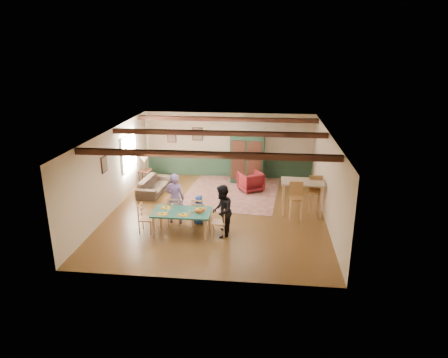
# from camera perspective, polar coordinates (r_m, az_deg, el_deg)

# --- Properties ---
(floor) EXTENTS (8.00, 8.00, 0.00)m
(floor) POSITION_cam_1_polar(r_m,az_deg,el_deg) (13.30, -1.03, -4.87)
(floor) COLOR #543517
(floor) RESTS_ON ground
(wall_back) EXTENTS (7.00, 0.02, 2.70)m
(wall_back) POSITION_cam_1_polar(r_m,az_deg,el_deg) (16.66, 0.66, 4.85)
(wall_back) COLOR beige
(wall_back) RESTS_ON floor
(wall_left) EXTENTS (0.02, 8.00, 2.70)m
(wall_left) POSITION_cam_1_polar(r_m,az_deg,el_deg) (13.70, -15.75, 1.14)
(wall_left) COLOR beige
(wall_left) RESTS_ON floor
(wall_right) EXTENTS (0.02, 8.00, 2.70)m
(wall_right) POSITION_cam_1_polar(r_m,az_deg,el_deg) (12.88, 14.58, 0.15)
(wall_right) COLOR beige
(wall_right) RESTS_ON floor
(ceiling) EXTENTS (7.00, 8.00, 0.02)m
(ceiling) POSITION_cam_1_polar(r_m,az_deg,el_deg) (12.48, -1.10, 6.60)
(ceiling) COLOR white
(ceiling) RESTS_ON wall_back
(wainscot_back) EXTENTS (6.95, 0.03, 0.90)m
(wainscot_back) POSITION_cam_1_polar(r_m,az_deg,el_deg) (16.87, 0.64, 1.86)
(wainscot_back) COLOR #1F3A29
(wainscot_back) RESTS_ON floor
(ceiling_beam_front) EXTENTS (6.95, 0.16, 0.16)m
(ceiling_beam_front) POSITION_cam_1_polar(r_m,az_deg,el_deg) (10.29, -2.71, 3.50)
(ceiling_beam_front) COLOR black
(ceiling_beam_front) RESTS_ON ceiling
(ceiling_beam_mid) EXTENTS (6.95, 0.16, 0.16)m
(ceiling_beam_mid) POSITION_cam_1_polar(r_m,az_deg,el_deg) (12.89, -0.87, 6.57)
(ceiling_beam_mid) COLOR black
(ceiling_beam_mid) RESTS_ON ceiling
(ceiling_beam_back) EXTENTS (6.95, 0.16, 0.16)m
(ceiling_beam_back) POSITION_cam_1_polar(r_m,az_deg,el_deg) (15.43, 0.32, 8.53)
(ceiling_beam_back) COLOR black
(ceiling_beam_back) RESTS_ON ceiling
(window_left) EXTENTS (0.06, 1.60, 1.30)m
(window_left) POSITION_cam_1_polar(r_m,az_deg,el_deg) (15.16, -13.40, 3.76)
(window_left) COLOR white
(window_left) RESTS_ON wall_left
(picture_left_wall) EXTENTS (0.04, 0.42, 0.52)m
(picture_left_wall) POSITION_cam_1_polar(r_m,az_deg,el_deg) (13.04, -16.73, 2.03)
(picture_left_wall) COLOR gray
(picture_left_wall) RESTS_ON wall_left
(picture_back_a) EXTENTS (0.45, 0.04, 0.55)m
(picture_back_a) POSITION_cam_1_polar(r_m,az_deg,el_deg) (16.70, -3.81, 6.42)
(picture_back_a) COLOR gray
(picture_back_a) RESTS_ON wall_back
(picture_back_b) EXTENTS (0.38, 0.04, 0.48)m
(picture_back_b) POSITION_cam_1_polar(r_m,az_deg,el_deg) (16.95, -7.49, 5.97)
(picture_back_b) COLOR gray
(picture_back_b) RESTS_ON wall_back
(dining_table) EXTENTS (1.69, 0.94, 0.70)m
(dining_table) POSITION_cam_1_polar(r_m,az_deg,el_deg) (11.81, -5.98, -6.23)
(dining_table) COLOR #1B5547
(dining_table) RESTS_ON floor
(dining_chair_far_left) EXTENTS (0.39, 0.41, 0.89)m
(dining_chair_far_left) POSITION_cam_1_polar(r_m,az_deg,el_deg) (12.45, -7.06, -4.46)
(dining_chair_far_left) COLOR tan
(dining_chair_far_left) RESTS_ON floor
(dining_chair_far_right) EXTENTS (0.39, 0.41, 0.89)m
(dining_chair_far_right) POSITION_cam_1_polar(r_m,az_deg,el_deg) (12.31, -3.64, -4.63)
(dining_chair_far_right) COLOR tan
(dining_chair_far_right) RESTS_ON floor
(dining_chair_end_left) EXTENTS (0.41, 0.39, 0.89)m
(dining_chair_end_left) POSITION_cam_1_polar(r_m,az_deg,el_deg) (12.03, -11.05, -5.51)
(dining_chair_end_left) COLOR tan
(dining_chair_end_left) RESTS_ON floor
(dining_chair_end_right) EXTENTS (0.41, 0.39, 0.89)m
(dining_chair_end_right) POSITION_cam_1_polar(r_m,az_deg,el_deg) (11.60, -0.75, -6.08)
(dining_chair_end_right) COLOR tan
(dining_chair_end_right) RESTS_ON floor
(person_man) EXTENTS (0.59, 0.39, 1.62)m
(person_man) POSITION_cam_1_polar(r_m,az_deg,el_deg) (12.38, -7.04, -2.78)
(person_man) COLOR slate
(person_man) RESTS_ON floor
(person_woman) EXTENTS (0.59, 0.75, 1.55)m
(person_woman) POSITION_cam_1_polar(r_m,az_deg,el_deg) (11.46, -0.29, -4.61)
(person_woman) COLOR black
(person_woman) RESTS_ON floor
(person_child) EXTENTS (0.46, 0.30, 0.94)m
(person_child) POSITION_cam_1_polar(r_m,az_deg,el_deg) (12.37, -3.59, -4.38)
(person_child) COLOR #254397
(person_child) RESTS_ON floor
(cat) EXTENTS (0.34, 0.13, 0.17)m
(cat) POSITION_cam_1_polar(r_m,az_deg,el_deg) (11.45, -3.62, -4.58)
(cat) COLOR #C55B22
(cat) RESTS_ON dining_table
(place_setting_near_left) EXTENTS (0.38, 0.28, 0.11)m
(place_setting_near_left) POSITION_cam_1_polar(r_m,az_deg,el_deg) (11.55, -8.80, -4.72)
(place_setting_near_left) COLOR gold
(place_setting_near_left) RESTS_ON dining_table
(place_setting_near_center) EXTENTS (0.38, 0.28, 0.11)m
(place_setting_near_center) POSITION_cam_1_polar(r_m,az_deg,el_deg) (11.41, -5.83, -4.88)
(place_setting_near_center) COLOR gold
(place_setting_near_center) RESTS_ON dining_table
(place_setting_far_left) EXTENTS (0.38, 0.28, 0.11)m
(place_setting_far_left) POSITION_cam_1_polar(r_m,az_deg,el_deg) (11.97, -8.24, -3.85)
(place_setting_far_left) COLOR gold
(place_setting_far_left) RESTS_ON dining_table
(place_setting_far_right) EXTENTS (0.38, 0.28, 0.11)m
(place_setting_far_right) POSITION_cam_1_polar(r_m,az_deg,el_deg) (11.76, -3.35, -4.09)
(place_setting_far_right) COLOR gold
(place_setting_far_right) RESTS_ON dining_table
(area_rug) EXTENTS (3.70, 4.27, 0.01)m
(area_rug) POSITION_cam_1_polar(r_m,az_deg,el_deg) (15.12, 1.14, -1.91)
(area_rug) COLOR tan
(area_rug) RESTS_ON floor
(armoire) EXTENTS (1.51, 0.71, 2.06)m
(armoire) POSITION_cam_1_polar(r_m,az_deg,el_deg) (15.95, 3.35, 3.02)
(armoire) COLOR #153424
(armoire) RESTS_ON floor
(armchair) EXTENTS (1.10, 1.11, 0.75)m
(armchair) POSITION_cam_1_polar(r_m,az_deg,el_deg) (15.22, 3.83, -0.34)
(armchair) COLOR #4F0F17
(armchair) RESTS_ON floor
(sofa) EXTENTS (0.87, 1.98, 0.56)m
(sofa) POSITION_cam_1_polar(r_m,az_deg,el_deg) (15.28, -9.98, -0.88)
(sofa) COLOR #3B2E25
(sofa) RESTS_ON floor
(end_table) EXTENTS (0.51, 0.51, 0.59)m
(end_table) POSITION_cam_1_polar(r_m,az_deg,el_deg) (16.22, -11.16, 0.26)
(end_table) COLOR black
(end_table) RESTS_ON floor
(table_lamp) EXTENTS (0.33, 0.33, 0.54)m
(table_lamp) POSITION_cam_1_polar(r_m,az_deg,el_deg) (16.06, -11.28, 2.19)
(table_lamp) COLOR #CEAE85
(table_lamp) RESTS_ON end_table
(counter_table) EXTENTS (1.38, 0.82, 1.14)m
(counter_table) POSITION_cam_1_polar(r_m,az_deg,el_deg) (13.28, 11.01, -2.61)
(counter_table) COLOR beige
(counter_table) RESTS_ON floor
(bar_stool_left) EXTENTS (0.45, 0.49, 1.26)m
(bar_stool_left) POSITION_cam_1_polar(r_m,az_deg,el_deg) (12.65, 10.23, -3.35)
(bar_stool_left) COLOR #A3723F
(bar_stool_left) RESTS_ON floor
(bar_stool_right) EXTENTS (0.45, 0.50, 1.28)m
(bar_stool_right) POSITION_cam_1_polar(r_m,az_deg,el_deg) (13.30, 12.95, -2.39)
(bar_stool_right) COLOR #A3723F
(bar_stool_right) RESTS_ON floor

